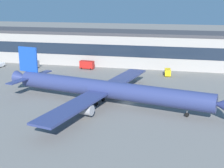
{
  "coord_description": "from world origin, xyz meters",
  "views": [
    {
      "loc": [
        14.62,
        -82.3,
        28.63
      ],
      "look_at": [
        -4.69,
        1.44,
        5.0
      ],
      "focal_mm": 49.34,
      "sensor_mm": 36.0,
      "label": 1
    }
  ],
  "objects_px": {
    "fuel_truck": "(32,65)",
    "pushback_tractor": "(0,65)",
    "crew_van": "(168,72)",
    "stair_truck": "(87,64)",
    "airliner": "(106,89)"
  },
  "relations": [
    {
      "from": "airliner",
      "to": "fuel_truck",
      "type": "xyz_separation_m",
      "value": [
        -41.35,
        36.23,
        -2.56
      ]
    },
    {
      "from": "stair_truck",
      "to": "fuel_truck",
      "type": "bearing_deg",
      "value": -164.03
    },
    {
      "from": "crew_van",
      "to": "fuel_truck",
      "type": "bearing_deg",
      "value": -177.8
    },
    {
      "from": "crew_van",
      "to": "pushback_tractor",
      "type": "bearing_deg",
      "value": -179.27
    },
    {
      "from": "fuel_truck",
      "to": "pushback_tractor",
      "type": "height_order",
      "value": "fuel_truck"
    },
    {
      "from": "airliner",
      "to": "pushback_tractor",
      "type": "bearing_deg",
      "value": 146.83
    },
    {
      "from": "pushback_tractor",
      "to": "stair_truck",
      "type": "height_order",
      "value": "stair_truck"
    },
    {
      "from": "fuel_truck",
      "to": "stair_truck",
      "type": "bearing_deg",
      "value": 15.97
    },
    {
      "from": "fuel_truck",
      "to": "pushback_tractor",
      "type": "xyz_separation_m",
      "value": [
        -15.99,
        1.24,
        -0.83
      ]
    },
    {
      "from": "crew_van",
      "to": "pushback_tractor",
      "type": "distance_m",
      "value": 72.52
    },
    {
      "from": "stair_truck",
      "to": "pushback_tractor",
      "type": "bearing_deg",
      "value": -172.31
    },
    {
      "from": "pushback_tractor",
      "to": "stair_truck",
      "type": "distance_m",
      "value": 38.84
    },
    {
      "from": "fuel_truck",
      "to": "pushback_tractor",
      "type": "distance_m",
      "value": 16.06
    },
    {
      "from": "crew_van",
      "to": "stair_truck",
      "type": "bearing_deg",
      "value": 172.85
    },
    {
      "from": "airliner",
      "to": "pushback_tractor",
      "type": "distance_m",
      "value": 68.58
    }
  ]
}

